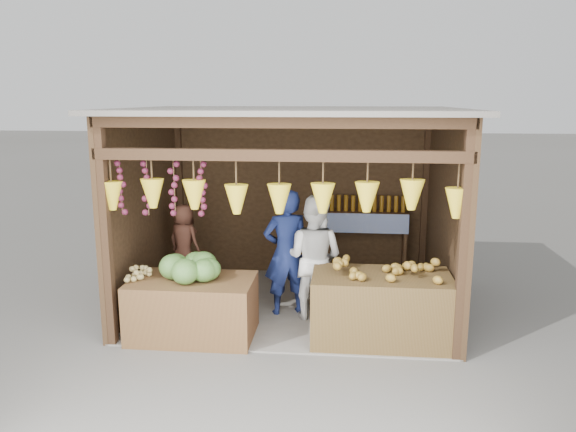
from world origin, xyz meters
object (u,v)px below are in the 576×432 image
object	(u,v)px
woman_standing	(314,258)
vendor_seated	(184,241)
man_standing	(286,253)
counter_right	(381,308)
counter_left	(193,308)

from	to	relation	value
woman_standing	vendor_seated	xyz separation A→B (m)	(-1.87, 0.65, 0.00)
woman_standing	vendor_seated	world-z (taller)	woman_standing
man_standing	woman_standing	distance (m)	0.37
counter_right	vendor_seated	xyz separation A→B (m)	(-2.68, 1.30, 0.40)
counter_left	woman_standing	world-z (taller)	woman_standing
man_standing	woman_standing	xyz separation A→B (m)	(0.36, -0.10, -0.03)
counter_left	man_standing	xyz separation A→B (m)	(1.03, 0.83, 0.48)
man_standing	vendor_seated	bearing A→B (deg)	-40.32
man_standing	vendor_seated	world-z (taller)	man_standing
man_standing	woman_standing	size ratio (longest dim) A/B	1.04
counter_right	vendor_seated	size ratio (longest dim) A/B	1.50
man_standing	vendor_seated	size ratio (longest dim) A/B	1.57
counter_left	vendor_seated	xyz separation A→B (m)	(-0.48, 1.38, 0.45)
woman_standing	vendor_seated	distance (m)	1.98
counter_left	man_standing	world-z (taller)	man_standing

